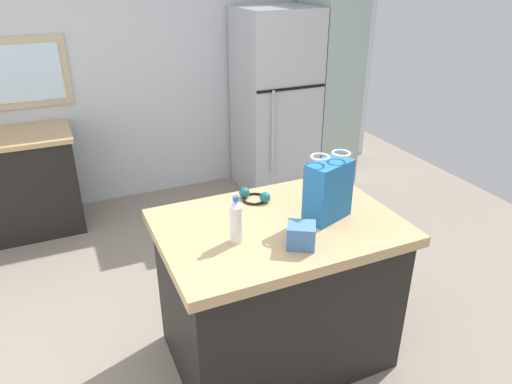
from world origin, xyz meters
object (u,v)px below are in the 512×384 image
(refrigerator, at_px, (275,103))
(ear_defenders, at_px, (255,196))
(shopping_bag, at_px, (328,190))
(tall_cabinet, at_px, (329,74))
(kitchen_island, at_px, (277,290))
(bottle, at_px, (236,221))
(small_box, at_px, (301,235))

(refrigerator, relative_size, ear_defenders, 8.54)
(shopping_bag, bearing_deg, refrigerator, 70.56)
(refrigerator, height_order, tall_cabinet, tall_cabinet)
(kitchen_island, relative_size, bottle, 5.11)
(refrigerator, distance_m, small_box, 2.67)
(ear_defenders, bearing_deg, tall_cabinet, 48.61)
(refrigerator, xyz_separation_m, bottle, (-1.34, -2.28, 0.13))
(tall_cabinet, bearing_deg, kitchen_island, -127.13)
(refrigerator, bearing_deg, kitchen_island, -115.71)
(kitchen_island, height_order, ear_defenders, ear_defenders)
(shopping_bag, height_order, small_box, shopping_bag)
(refrigerator, relative_size, shopping_bag, 4.83)
(shopping_bag, bearing_deg, kitchen_island, 168.60)
(kitchen_island, distance_m, shopping_bag, 0.68)
(shopping_bag, relative_size, bottle, 1.48)
(tall_cabinet, bearing_deg, bottle, -130.45)
(refrigerator, bearing_deg, tall_cabinet, 0.03)
(tall_cabinet, xyz_separation_m, shopping_bag, (-1.40, -2.25, -0.05))
(ear_defenders, bearing_deg, kitchen_island, -88.43)
(small_box, relative_size, bottle, 0.55)
(shopping_bag, relative_size, small_box, 2.70)
(kitchen_island, relative_size, ear_defenders, 6.09)
(refrigerator, relative_size, small_box, 13.07)
(refrigerator, distance_m, bottle, 2.65)
(kitchen_island, xyz_separation_m, tall_cabinet, (1.67, 2.20, 0.67))
(kitchen_island, bearing_deg, tall_cabinet, 52.87)
(tall_cabinet, distance_m, bottle, 3.00)
(refrigerator, xyz_separation_m, shopping_bag, (-0.80, -2.25, 0.18))
(refrigerator, xyz_separation_m, small_box, (-1.06, -2.45, 0.07))
(kitchen_island, xyz_separation_m, shopping_bag, (0.26, -0.05, 0.62))
(refrigerator, distance_m, ear_defenders, 2.18)
(kitchen_island, bearing_deg, shopping_bag, -11.40)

